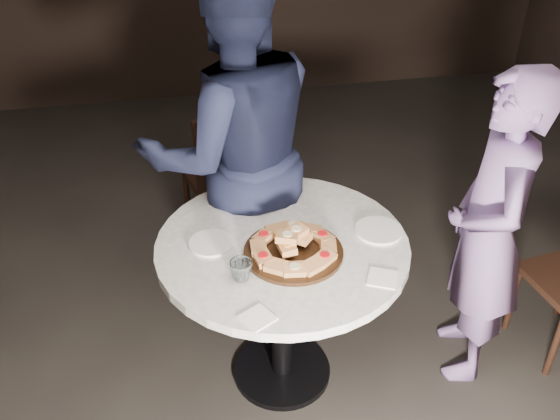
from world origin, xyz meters
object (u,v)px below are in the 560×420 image
object	(u,v)px
diner_navy	(234,153)
focaccia_pile	(293,245)
table	(282,270)
serving_board	(293,252)
chair_far	(228,169)
diner_teal	(487,234)
water_glass	(241,270)

from	to	relation	value
diner_navy	focaccia_pile	bearing A→B (deg)	96.09
table	focaccia_pile	distance (m)	0.21
serving_board	chair_far	distance (m)	1.20
focaccia_pile	diner_teal	size ratio (longest dim) A/B	0.24
water_glass	serving_board	bearing A→B (deg)	26.20
water_glass	diner_navy	size ratio (longest dim) A/B	0.05
serving_board	diner_teal	xyz separation A→B (m)	(0.87, 0.02, -0.04)
table	focaccia_pile	xyz separation A→B (m)	(0.03, -0.08, 0.19)
focaccia_pile	diner_teal	xyz separation A→B (m)	(0.87, 0.02, -0.08)
serving_board	diner_teal	bearing A→B (deg)	1.47
chair_far	serving_board	bearing A→B (deg)	84.46
serving_board	table	bearing A→B (deg)	108.60
diner_teal	water_glass	bearing A→B (deg)	-67.96
serving_board	diner_navy	world-z (taller)	diner_navy
chair_far	diner_teal	xyz separation A→B (m)	(1.01, -1.14, 0.22)
table	diner_teal	bearing A→B (deg)	-4.10
table	diner_navy	distance (m)	0.63
table	chair_far	size ratio (longest dim) A/B	1.18
diner_teal	chair_far	bearing A→B (deg)	-123.49
focaccia_pile	chair_far	distance (m)	1.21
table	water_glass	distance (m)	0.34
table	diner_navy	xyz separation A→B (m)	(-0.13, 0.54, 0.30)
water_glass	chair_far	xyz separation A→B (m)	(0.09, 1.28, -0.29)
serving_board	water_glass	world-z (taller)	water_glass
diner_navy	diner_teal	xyz separation A→B (m)	(1.03, -0.61, -0.18)
water_glass	diner_teal	size ratio (longest dim) A/B	0.06
serving_board	diner_teal	size ratio (longest dim) A/B	0.27
serving_board	diner_navy	xyz separation A→B (m)	(-0.16, 0.63, 0.14)
focaccia_pile	chair_far	xyz separation A→B (m)	(-0.13, 1.16, -0.30)
serving_board	chair_far	world-z (taller)	chair_far
diner_navy	water_glass	bearing A→B (deg)	76.59
chair_far	diner_navy	bearing A→B (deg)	75.54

